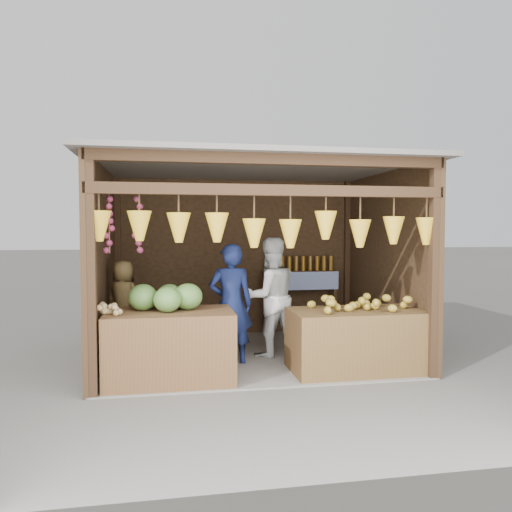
{
  "coord_description": "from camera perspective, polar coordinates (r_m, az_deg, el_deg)",
  "views": [
    {
      "loc": [
        -1.15,
        -6.82,
        1.77
      ],
      "look_at": [
        0.05,
        -0.1,
        1.41
      ],
      "focal_mm": 35.0,
      "sensor_mm": 36.0,
      "label": 1
    }
  ],
  "objects": [
    {
      "name": "counter_right",
      "position": [
        6.4,
        11.35,
        -9.49
      ],
      "size": [
        1.63,
        0.85,
        0.77
      ],
      "primitive_type": "cube",
      "color": "#50351A",
      "rests_on": "ground"
    },
    {
      "name": "mango_pile",
      "position": [
        6.36,
        12.06,
        -5.04
      ],
      "size": [
        1.4,
        0.64,
        0.22
      ],
      "primitive_type": null,
      "color": "#C16E19",
      "rests_on": "counter_right"
    },
    {
      "name": "counter_left",
      "position": [
        5.93,
        -9.83,
        -10.2
      ],
      "size": [
        1.46,
        0.85,
        0.83
      ],
      "primitive_type": "cube",
      "color": "#4B2E19",
      "rests_on": "ground"
    },
    {
      "name": "stool",
      "position": [
        7.1,
        -14.86,
        -10.28
      ],
      "size": [
        0.31,
        0.31,
        0.29
      ],
      "primitive_type": "cube",
      "color": "black",
      "rests_on": "ground"
    },
    {
      "name": "ground",
      "position": [
        7.14,
        -0.53,
        -11.32
      ],
      "size": [
        80.0,
        80.0,
        0.0
      ],
      "primitive_type": "plane",
      "color": "#514F49",
      "rests_on": "ground"
    },
    {
      "name": "back_shelf",
      "position": [
        8.44,
        5.05,
        -3.08
      ],
      "size": [
        1.25,
        0.32,
        1.32
      ],
      "color": "#382314",
      "rests_on": "ground"
    },
    {
      "name": "man_standing",
      "position": [
        6.56,
        -2.91,
        -5.52
      ],
      "size": [
        0.61,
        0.42,
        1.59
      ],
      "primitive_type": "imported",
      "rotation": [
        0.0,
        0.0,
        3.06
      ],
      "color": "#131C47",
      "rests_on": "ground"
    },
    {
      "name": "stall_structure",
      "position": [
        6.87,
        -0.75,
        2.17
      ],
      "size": [
        4.3,
        3.3,
        2.66
      ],
      "color": "slate",
      "rests_on": "ground"
    },
    {
      "name": "melon_pile",
      "position": [
        5.9,
        -10.32,
        -4.59
      ],
      "size": [
        1.0,
        0.5,
        0.32
      ],
      "primitive_type": null,
      "color": "#185215",
      "rests_on": "counter_left"
    },
    {
      "name": "tanfruit_pile",
      "position": [
        5.78,
        -16.35,
        -5.77
      ],
      "size": [
        0.34,
        0.4,
        0.13
      ],
      "primitive_type": null,
      "color": "#A8934D",
      "rests_on": "counter_left"
    },
    {
      "name": "vendor_seated",
      "position": [
        6.98,
        -14.94,
        -4.85
      ],
      "size": [
        0.62,
        0.57,
        1.07
      ],
      "primitive_type": "imported",
      "rotation": [
        0.0,
        0.0,
        2.57
      ],
      "color": "brown",
      "rests_on": "stool"
    },
    {
      "name": "woman_standing",
      "position": [
        6.97,
        1.64,
        -4.7
      ],
      "size": [
        0.91,
        0.77,
        1.66
      ],
      "primitive_type": "imported",
      "rotation": [
        0.0,
        0.0,
        3.33
      ],
      "color": "silver",
      "rests_on": "ground"
    }
  ]
}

